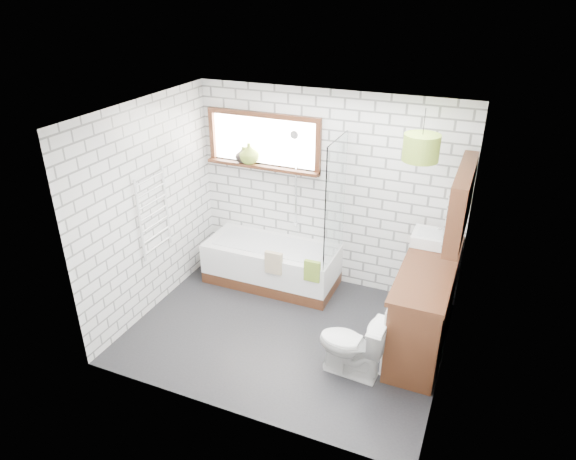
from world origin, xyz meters
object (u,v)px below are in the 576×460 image
at_px(vanity, 425,304).
at_px(pendant, 421,148).
at_px(bathtub, 272,264).
at_px(basin, 432,239).
at_px(toilet, 351,345).

bearing_deg(vanity, pendant, 131.04).
bearing_deg(bathtub, vanity, -13.23).
bearing_deg(pendant, vanity, -48.96).
bearing_deg(vanity, bathtub, 166.77).
xyz_separation_m(bathtub, basin, (1.97, 0.02, 0.75)).
relative_size(bathtub, basin, 3.91).
height_order(toilet, pendant, pendant).
xyz_separation_m(bathtub, toilet, (1.46, -1.28, 0.07)).
distance_m(bathtub, pendant, 2.54).
bearing_deg(basin, toilet, -111.45).
xyz_separation_m(basin, toilet, (-0.51, -1.30, -0.68)).
height_order(bathtub, pendant, pendant).
distance_m(bathtub, vanity, 2.09).
bearing_deg(basin, vanity, -83.16).
distance_m(bathtub, toilet, 1.94).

